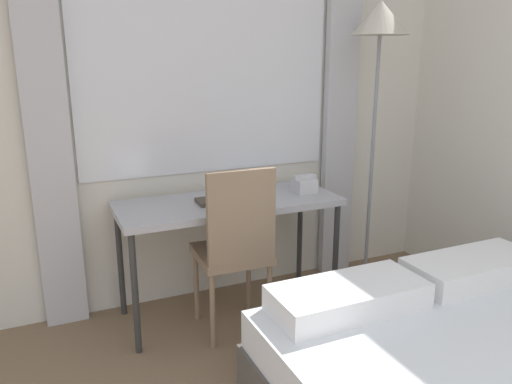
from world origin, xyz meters
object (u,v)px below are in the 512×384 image
desk (229,210)px  standing_lamp (379,42)px  book (218,200)px  desk_chair (235,243)px  telephone (304,185)px

desk → standing_lamp: 1.43m
desk → book: (-0.08, -0.02, 0.07)m
desk_chair → standing_lamp: (1.10, 0.26, 1.09)m
standing_lamp → book: size_ratio=7.58×
standing_lamp → telephone: bearing=-178.1°
standing_lamp → telephone: (-0.53, -0.02, -0.87)m
desk → telephone: size_ratio=8.91×
telephone → standing_lamp: bearing=1.9°
desk_chair → telephone: bearing=25.6°
standing_lamp → book: standing_lamp is taller
telephone → book: (-0.58, 0.01, -0.04)m
standing_lamp → book: bearing=-179.5°
telephone → book: telephone is taller
desk → book: size_ratio=5.32×
desk → telephone: telephone is taller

